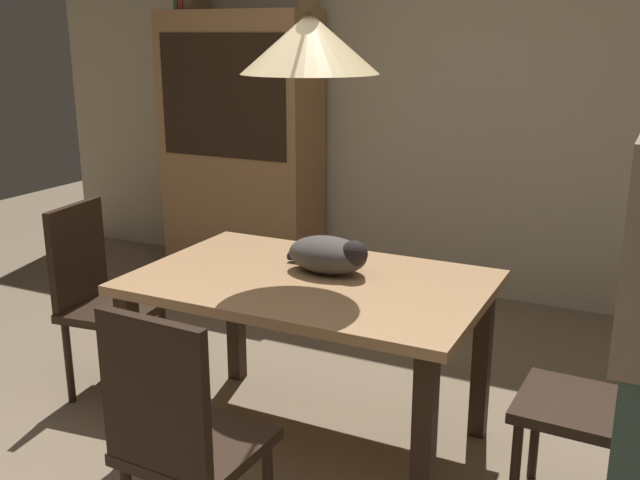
{
  "coord_description": "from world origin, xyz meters",
  "views": [
    {
      "loc": [
        1.35,
        -2.0,
        1.69
      ],
      "look_at": [
        0.04,
        0.66,
        0.85
      ],
      "focal_mm": 40.72,
      "sensor_mm": 36.0,
      "label": 1
    }
  ],
  "objects_px": {
    "pendant_lamp": "(310,42)",
    "hutch_bookcase": "(241,152)",
    "dining_table": "(311,301)",
    "chair_near_front": "(180,435)",
    "cat_sleeping": "(330,255)",
    "chair_left_side": "(99,292)",
    "chair_right_side": "(602,390)"
  },
  "relations": [
    {
      "from": "pendant_lamp",
      "to": "hutch_bookcase",
      "type": "relative_size",
      "value": 0.7
    },
    {
      "from": "dining_table",
      "to": "chair_near_front",
      "type": "bearing_deg",
      "value": -90.21
    },
    {
      "from": "dining_table",
      "to": "cat_sleeping",
      "type": "height_order",
      "value": "cat_sleeping"
    },
    {
      "from": "chair_near_front",
      "to": "pendant_lamp",
      "type": "height_order",
      "value": "pendant_lamp"
    },
    {
      "from": "chair_left_side",
      "to": "cat_sleeping",
      "type": "relative_size",
      "value": 2.38
    },
    {
      "from": "dining_table",
      "to": "pendant_lamp",
      "type": "height_order",
      "value": "pendant_lamp"
    },
    {
      "from": "dining_table",
      "to": "chair_right_side",
      "type": "height_order",
      "value": "chair_right_side"
    },
    {
      "from": "dining_table",
      "to": "pendant_lamp",
      "type": "bearing_deg",
      "value": 82.87
    },
    {
      "from": "cat_sleeping",
      "to": "pendant_lamp",
      "type": "xyz_separation_m",
      "value": [
        -0.04,
        -0.09,
        0.84
      ]
    },
    {
      "from": "chair_right_side",
      "to": "hutch_bookcase",
      "type": "bearing_deg",
      "value": 144.58
    },
    {
      "from": "hutch_bookcase",
      "to": "chair_left_side",
      "type": "bearing_deg",
      "value": -78.99
    },
    {
      "from": "pendant_lamp",
      "to": "chair_near_front",
      "type": "bearing_deg",
      "value": -90.21
    },
    {
      "from": "chair_left_side",
      "to": "chair_right_side",
      "type": "xyz_separation_m",
      "value": [
        2.26,
        0.01,
        0.0
      ]
    },
    {
      "from": "chair_right_side",
      "to": "pendant_lamp",
      "type": "bearing_deg",
      "value": 179.85
    },
    {
      "from": "chair_right_side",
      "to": "cat_sleeping",
      "type": "distance_m",
      "value": 1.14
    },
    {
      "from": "chair_left_side",
      "to": "hutch_bookcase",
      "type": "height_order",
      "value": "hutch_bookcase"
    },
    {
      "from": "chair_left_side",
      "to": "chair_near_front",
      "type": "height_order",
      "value": "same"
    },
    {
      "from": "dining_table",
      "to": "pendant_lamp",
      "type": "xyz_separation_m",
      "value": [
        0.0,
        0.0,
        1.01
      ]
    },
    {
      "from": "dining_table",
      "to": "chair_right_side",
      "type": "distance_m",
      "value": 1.14
    },
    {
      "from": "chair_left_side",
      "to": "dining_table",
      "type": "bearing_deg",
      "value": 0.47
    },
    {
      "from": "hutch_bookcase",
      "to": "chair_near_front",
      "type": "bearing_deg",
      "value": -61.48
    },
    {
      "from": "hutch_bookcase",
      "to": "cat_sleeping",
      "type": "bearing_deg",
      "value": -49.05
    },
    {
      "from": "cat_sleeping",
      "to": "hutch_bookcase",
      "type": "xyz_separation_m",
      "value": [
        -1.53,
        1.77,
        0.06
      ]
    },
    {
      "from": "chair_right_side",
      "to": "pendant_lamp",
      "type": "relative_size",
      "value": 0.72
    },
    {
      "from": "dining_table",
      "to": "chair_near_front",
      "type": "relative_size",
      "value": 1.51
    },
    {
      "from": "chair_left_side",
      "to": "chair_near_front",
      "type": "distance_m",
      "value": 1.42
    },
    {
      "from": "chair_near_front",
      "to": "chair_right_side",
      "type": "bearing_deg",
      "value": 37.72
    },
    {
      "from": "dining_table",
      "to": "pendant_lamp",
      "type": "relative_size",
      "value": 1.08
    },
    {
      "from": "chair_right_side",
      "to": "pendant_lamp",
      "type": "distance_m",
      "value": 1.61
    },
    {
      "from": "cat_sleeping",
      "to": "chair_right_side",
      "type": "bearing_deg",
      "value": -5.1
    },
    {
      "from": "chair_near_front",
      "to": "cat_sleeping",
      "type": "xyz_separation_m",
      "value": [
        0.04,
        0.97,
        0.32
      ]
    },
    {
      "from": "dining_table",
      "to": "chair_near_front",
      "type": "xyz_separation_m",
      "value": [
        -0.0,
        -0.88,
        -0.14
      ]
    }
  ]
}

